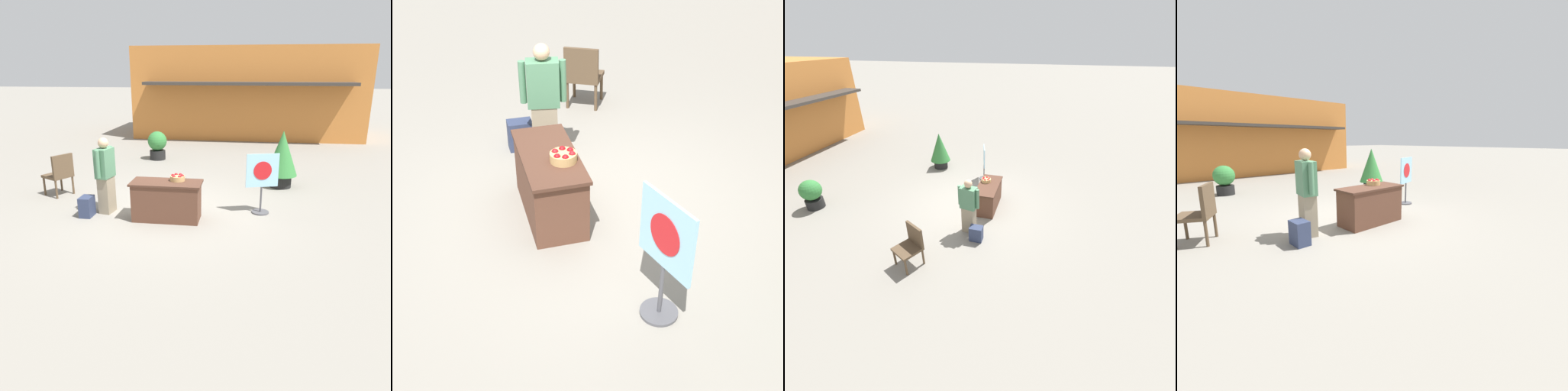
% 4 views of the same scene
% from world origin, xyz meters
% --- Properties ---
extents(ground_plane, '(120.00, 120.00, 0.00)m').
position_xyz_m(ground_plane, '(0.00, 0.00, 0.00)').
color(ground_plane, gray).
extents(display_table, '(1.41, 0.63, 0.79)m').
position_xyz_m(display_table, '(0.14, -0.54, 0.40)').
color(display_table, brown).
rests_on(display_table, ground_plane).
extents(apple_basket, '(0.30, 0.30, 0.13)m').
position_xyz_m(apple_basket, '(0.34, -0.41, 0.85)').
color(apple_basket, tan).
rests_on(apple_basket, display_table).
extents(person_visitor, '(0.33, 0.60, 1.59)m').
position_xyz_m(person_visitor, '(-1.20, -0.31, 0.81)').
color(person_visitor, gray).
rests_on(person_visitor, ground_plane).
extents(backpack, '(0.24, 0.34, 0.42)m').
position_xyz_m(backpack, '(-1.54, -0.61, 0.21)').
color(backpack, '#2D3856').
rests_on(backpack, ground_plane).
extents(poster_board, '(0.67, 0.36, 1.28)m').
position_xyz_m(poster_board, '(2.02, 0.08, 0.72)').
color(poster_board, '#4C4C51').
rests_on(poster_board, ground_plane).
extents(patio_chair, '(0.74, 0.74, 1.01)m').
position_xyz_m(patio_chair, '(-2.71, 0.63, 0.57)').
color(patio_chair, brown).
rests_on(patio_chair, ground_plane).
extents(potted_plant_far_left, '(0.80, 0.80, 1.45)m').
position_xyz_m(potted_plant_far_left, '(2.57, 2.09, 0.80)').
color(potted_plant_far_left, black).
rests_on(potted_plant_far_left, ground_plane).
extents(potted_plant_far_right, '(0.64, 0.64, 0.95)m').
position_xyz_m(potted_plant_far_right, '(-1.33, 4.79, 0.51)').
color(potted_plant_far_right, black).
rests_on(potted_plant_far_right, ground_plane).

